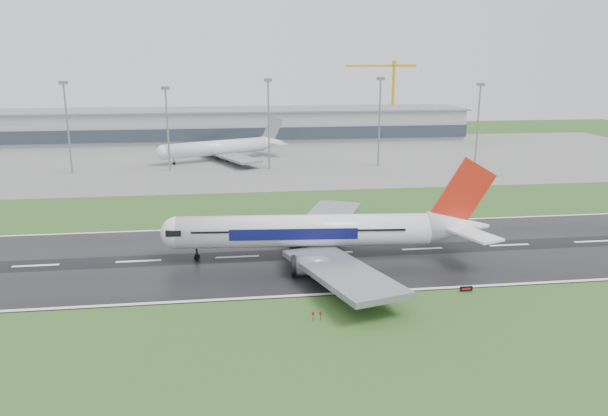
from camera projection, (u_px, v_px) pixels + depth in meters
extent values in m
plane|color=#284E1C|center=(237.00, 257.00, 119.08)|extent=(520.00, 520.00, 0.00)
cube|color=black|center=(237.00, 257.00, 119.07)|extent=(400.00, 45.00, 0.10)
cube|color=slate|center=(231.00, 159.00, 239.07)|extent=(400.00, 130.00, 0.08)
cube|color=#95979F|center=(230.00, 125.00, 294.80)|extent=(240.00, 36.00, 15.00)
cylinder|color=gray|center=(68.00, 130.00, 203.78)|extent=(0.64, 0.64, 31.68)
cylinder|color=gray|center=(168.00, 131.00, 208.48)|extent=(0.64, 0.64, 29.59)
cylinder|color=gray|center=(269.00, 126.00, 212.85)|extent=(0.64, 0.64, 32.30)
cylinder|color=gray|center=(379.00, 124.00, 218.20)|extent=(0.64, 0.64, 32.58)
cylinder|color=gray|center=(478.00, 125.00, 223.53)|extent=(0.64, 0.64, 30.30)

